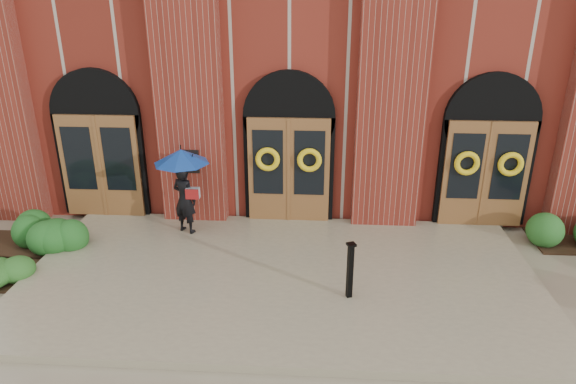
{
  "coord_description": "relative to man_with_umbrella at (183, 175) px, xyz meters",
  "views": [
    {
      "loc": [
        0.71,
        -8.56,
        5.39
      ],
      "look_at": [
        0.09,
        1.0,
        1.54
      ],
      "focal_mm": 32.0,
      "sensor_mm": 36.0,
      "label": 1
    }
  ],
  "objects": [
    {
      "name": "metal_post",
      "position": [
        3.59,
        -2.46,
        -0.81
      ],
      "size": [
        0.19,
        0.19,
        1.08
      ],
      "rotation": [
        0.0,
        0.0,
        0.39
      ],
      "color": "black",
      "rests_on": "landing"
    },
    {
      "name": "ground",
      "position": [
        2.29,
        -1.9,
        -1.52
      ],
      "size": [
        90.0,
        90.0,
        0.0
      ],
      "primitive_type": "plane",
      "color": "gray",
      "rests_on": "ground"
    },
    {
      "name": "landing",
      "position": [
        2.29,
        -1.75,
        -1.45
      ],
      "size": [
        10.0,
        5.3,
        0.15
      ],
      "primitive_type": "cube",
      "color": "gray",
      "rests_on": "ground"
    },
    {
      "name": "hedge_wall_left",
      "position": [
        -3.58,
        -0.65,
        -1.17
      ],
      "size": [
        2.74,
        1.09,
        0.7
      ],
      "primitive_type": "ellipsoid",
      "color": "#1C4E1A",
      "rests_on": "ground"
    },
    {
      "name": "man_with_umbrella",
      "position": [
        0.0,
        0.0,
        0.0
      ],
      "size": [
        1.63,
        1.63,
        1.97
      ],
      "rotation": [
        0.0,
        0.0,
        2.71
      ],
      "color": "black",
      "rests_on": "landing"
    },
    {
      "name": "church_building",
      "position": [
        2.29,
        6.89,
        1.98
      ],
      "size": [
        16.2,
        12.53,
        7.0
      ],
      "color": "maroon",
      "rests_on": "ground"
    }
  ]
}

